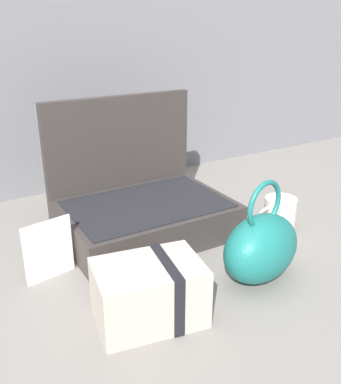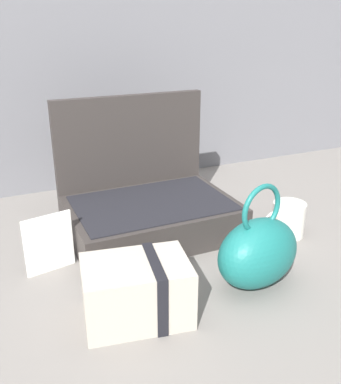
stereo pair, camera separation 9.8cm
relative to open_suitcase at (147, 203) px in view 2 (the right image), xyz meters
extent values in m
plane|color=slate|center=(-0.02, -0.15, -0.08)|extent=(6.00, 6.00, 0.00)
cube|color=#332D2B|center=(0.00, -0.04, -0.03)|extent=(0.43, 0.29, 0.09)
cube|color=black|center=(0.00, -0.04, 0.02)|extent=(0.39, 0.26, 0.00)
cube|color=#332D2B|center=(0.00, 0.12, 0.10)|extent=(0.43, 0.02, 0.35)
ellipsoid|color=#196B66|center=(0.12, -0.34, 0.00)|extent=(0.22, 0.17, 0.15)
torus|color=#196B66|center=(0.12, -0.34, 0.10)|extent=(0.11, 0.03, 0.11)
cube|color=#B2A899|center=(-0.16, -0.35, -0.02)|extent=(0.22, 0.17, 0.12)
cube|color=black|center=(-0.12, -0.35, -0.02)|extent=(0.04, 0.14, 0.12)
cylinder|color=silver|center=(0.33, -0.19, -0.03)|extent=(0.09, 0.09, 0.09)
torus|color=silver|center=(0.28, -0.19, -0.03)|extent=(0.06, 0.01, 0.06)
cube|color=white|center=(-0.28, -0.11, -0.01)|extent=(0.11, 0.03, 0.14)
camera|label=1|loc=(-0.47, -0.96, 0.46)|focal=40.57mm
camera|label=2|loc=(-0.38, -1.00, 0.46)|focal=40.57mm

